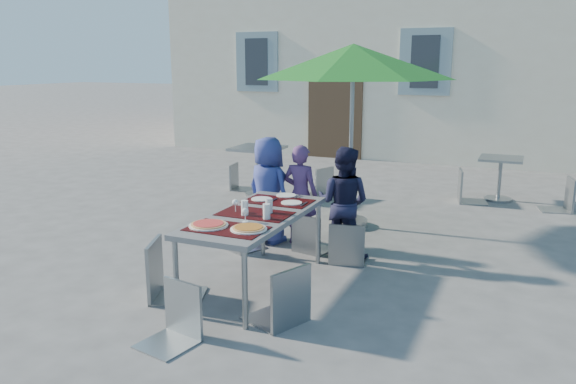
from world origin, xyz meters
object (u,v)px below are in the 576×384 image
at_px(chair_3, 164,234).
at_px(chair_2, 348,218).
at_px(pizza_near_left, 208,225).
at_px(bg_chair_r_0, 320,164).
at_px(cafe_table_1, 500,172).
at_px(bg_chair_l_1, 468,166).
at_px(chair_5, 173,279).
at_px(patio_umbrella, 353,63).
at_px(bg_chair_r_1, 565,174).
at_px(child_1, 300,195).
at_px(dining_table, 255,219).
at_px(chair_0, 237,206).
at_px(pizza_near_right, 249,228).
at_px(chair_1, 310,211).
at_px(chair_4, 283,259).
at_px(child_0, 268,190).
at_px(child_2, 343,203).
at_px(cafe_table_0, 258,161).
at_px(bg_chair_l_0, 239,161).

bearing_deg(chair_3, chair_2, 50.50).
xyz_separation_m(pizza_near_left, bg_chair_r_0, (-0.56, 4.40, -0.21)).
bearing_deg(cafe_table_1, bg_chair_l_1, -145.48).
height_order(chair_3, chair_5, chair_3).
relative_size(chair_3, patio_umbrella, 0.41).
relative_size(chair_5, bg_chair_r_1, 0.94).
bearing_deg(child_1, bg_chair_r_0, -71.25).
height_order(pizza_near_left, chair_5, chair_5).
height_order(dining_table, chair_0, chair_0).
bearing_deg(bg_chair_r_1, patio_umbrella, -142.78).
xyz_separation_m(pizza_near_right, chair_0, (-0.90, 1.42, -0.23)).
height_order(chair_3, bg_chair_l_1, chair_3).
xyz_separation_m(pizza_near_left, chair_0, (-0.51, 1.47, -0.23)).
relative_size(chair_1, chair_3, 0.82).
bearing_deg(chair_4, child_0, 118.58).
xyz_separation_m(bg_chair_r_0, bg_chair_r_1, (3.66, 0.63, 0.00)).
xyz_separation_m(chair_0, bg_chair_r_0, (-0.04, 2.93, 0.02)).
distance_m(dining_table, child_2, 1.29).
bearing_deg(pizza_near_left, cafe_table_1, 67.79).
distance_m(chair_2, chair_4, 1.65).
bearing_deg(bg_chair_r_1, cafe_table_1, 160.92).
xyz_separation_m(dining_table, cafe_table_0, (-1.74, 3.53, -0.10)).
relative_size(pizza_near_left, patio_umbrella, 0.14).
bearing_deg(pizza_near_left, chair_2, 61.78).
height_order(chair_4, bg_chair_r_1, chair_4).
bearing_deg(dining_table, cafe_table_1, 67.39).
xyz_separation_m(pizza_near_right, child_0, (-0.71, 1.87, -0.11)).
bearing_deg(chair_2, child_1, 149.30).
relative_size(child_0, chair_5, 1.45).
relative_size(child_1, bg_chair_l_1, 1.26).
distance_m(bg_chair_r_0, bg_chair_l_1, 2.36).
bearing_deg(cafe_table_1, bg_chair_r_1, -19.08).
height_order(child_0, cafe_table_1, child_0).
relative_size(child_0, bg_chair_l_1, 1.34).
bearing_deg(dining_table, chair_5, -93.72).
bearing_deg(chair_0, patio_umbrella, 58.68).
bearing_deg(child_2, bg_chair_r_0, -62.60).
xyz_separation_m(pizza_near_right, chair_2, (0.45, 1.50, -0.25)).
distance_m(chair_2, bg_chair_l_0, 4.06).
xyz_separation_m(chair_2, chair_4, (-0.05, -1.64, 0.06)).
distance_m(chair_0, bg_chair_l_1, 4.20).
height_order(patio_umbrella, bg_chair_r_1, patio_umbrella).
bearing_deg(pizza_near_left, dining_table, 71.33).
bearing_deg(dining_table, child_0, 110.45).
bearing_deg(patio_umbrella, chair_0, -121.32).
bearing_deg(patio_umbrella, bg_chair_l_0, 150.37).
bearing_deg(pizza_near_left, chair_0, 109.29).
bearing_deg(chair_0, pizza_near_right, -57.75).
distance_m(child_0, cafe_table_1, 4.25).
distance_m(pizza_near_right, cafe_table_0, 4.48).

